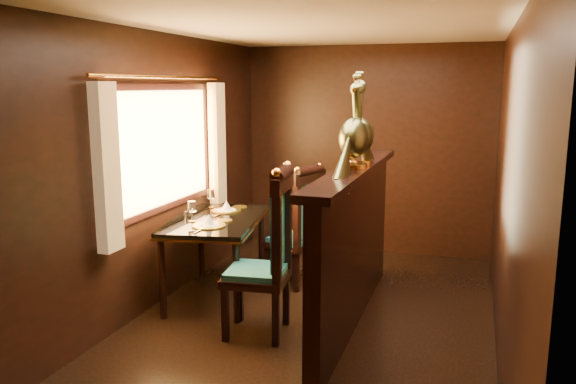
% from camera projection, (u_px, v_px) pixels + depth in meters
% --- Properties ---
extents(ground, '(5.00, 5.00, 0.00)m').
position_uv_depth(ground, '(307.00, 330.00, 4.72)').
color(ground, black).
rests_on(ground, ground).
extents(room_shell, '(3.04, 5.04, 2.52)m').
position_uv_depth(room_shell, '(298.00, 141.00, 4.47)').
color(room_shell, black).
rests_on(room_shell, ground).
extents(partition, '(0.26, 2.70, 1.36)m').
position_uv_depth(partition, '(353.00, 242.00, 4.77)').
color(partition, black).
rests_on(partition, ground).
extents(dining_table, '(1.03, 1.45, 0.98)m').
position_uv_depth(dining_table, '(215.00, 225.00, 5.35)').
color(dining_table, black).
rests_on(dining_table, ground).
extents(chair_left, '(0.57, 0.59, 1.42)m').
position_uv_depth(chair_left, '(272.00, 248.00, 4.51)').
color(chair_left, black).
rests_on(chair_left, ground).
extents(chair_right, '(0.58, 0.60, 1.26)m').
position_uv_depth(chair_right, '(302.00, 223.00, 5.64)').
color(chair_right, black).
rests_on(chair_right, ground).
extents(peacock_left, '(0.24, 0.65, 0.78)m').
position_uv_depth(peacock_left, '(354.00, 120.00, 4.47)').
color(peacock_left, '#174635').
rests_on(peacock_left, partition).
extents(peacock_right, '(0.24, 0.63, 0.75)m').
position_uv_depth(peacock_right, '(360.00, 120.00, 4.72)').
color(peacock_right, '#174635').
rests_on(peacock_right, partition).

